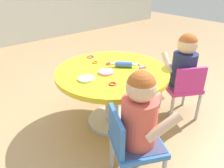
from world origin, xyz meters
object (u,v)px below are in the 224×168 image
Objects in this scene: seated_child_right at (184,62)px; rolling_pin at (124,64)px; child_chair_left at (132,144)px; child_chair_right at (183,87)px; craft_scissors at (141,67)px; seated_child_left at (140,112)px; craft_table at (112,83)px.

rolling_pin is at bearing 147.13° from seated_child_right.
rolling_pin is at bearing 51.10° from child_chair_left.
child_chair_right is 3.77× the size of craft_scissors.
seated_child_left is at bearing -164.35° from child_chair_right.
child_chair_right is (0.55, -0.35, -0.10)m from craft_table.
craft_scissors is at bearing 149.54° from seated_child_right.
craft_scissors is at bearing 39.15° from child_chair_left.
child_chair_left is 0.74m from craft_scissors.
seated_child_left is 0.95× the size of child_chair_right.
child_chair_right is 2.93× the size of rolling_pin.
child_chair_left is (-0.32, -0.56, -0.10)m from craft_table.
craft_scissors is (-0.34, 0.20, -0.01)m from seated_child_right.
rolling_pin is (-0.45, 0.29, 0.01)m from seated_child_right.
seated_child_left is 2.78× the size of rolling_pin.
seated_child_left is at bearing -26.81° from child_chair_left.
seated_child_right is at bearing -30.46° from craft_scissors.
rolling_pin reaches higher than craft_scissors.
child_chair_right reaches higher than craft_table.
craft_table is at bearing 147.73° from child_chair_right.
child_chair_left is 0.74m from rolling_pin.
child_chair_right is at bearing -37.08° from rolling_pin.
seated_child_right reaches higher than craft_table.
seated_child_right reaches higher than child_chair_right.
craft_table is at bearing 170.67° from rolling_pin.
child_chair_left reaches higher than craft_table.
seated_child_right is at bearing 60.80° from child_chair_right.
child_chair_right is at bearing 15.65° from seated_child_left.
rolling_pin is (0.44, 0.54, 0.24)m from child_chair_left.
craft_scissors is at bearing 42.15° from seated_child_left.
rolling_pin is at bearing -9.33° from craft_table.
seated_child_right is at bearing 17.46° from seated_child_left.
craft_table is 1.83× the size of seated_child_left.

